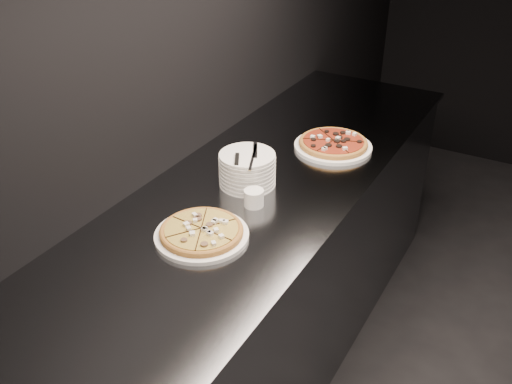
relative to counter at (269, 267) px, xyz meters
The scene contains 7 objects.
wall_left 1.01m from the counter, behind, with size 0.02×5.00×2.80m, color black.
counter is the anchor object (origin of this frame).
pizza_mushroom 0.68m from the counter, 88.63° to the right, with size 0.31×0.31×0.04m.
pizza_tomato 0.60m from the counter, 69.65° to the left, with size 0.38×0.38×0.04m.
plate_stack 0.54m from the counter, 108.71° to the right, with size 0.21×0.21×0.13m.
cutlery 0.60m from the counter, 102.99° to the right, with size 0.09×0.22×0.01m.
ramekin 0.55m from the counter, 75.39° to the right, with size 0.07×0.07×0.06m.
Camera 1 is at (-1.21, -1.72, 2.00)m, focal length 40.00 mm.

